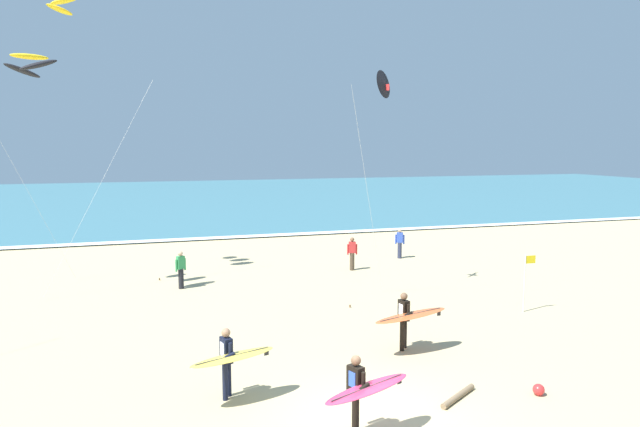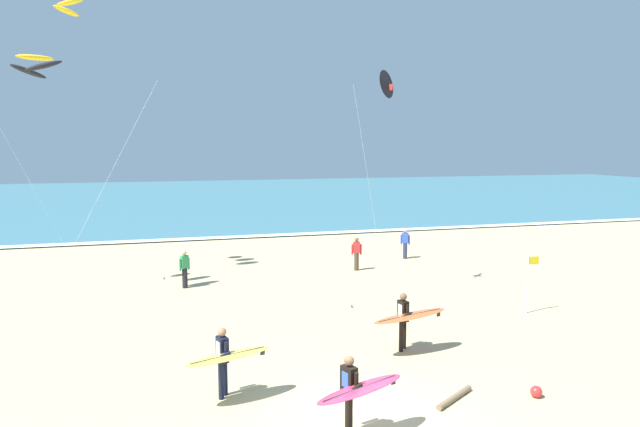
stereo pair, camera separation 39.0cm
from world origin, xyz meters
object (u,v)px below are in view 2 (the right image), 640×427
(surfer_lead, at_px, (354,389))
(bystander_red_top, at_px, (357,254))
(beach_ball, at_px, (536,392))
(kite_delta_charcoal_near, at_px, (388,85))
(kite_arc_violet_far, at_px, (68,5))
(kite_arc_golden_high, at_px, (36,66))
(driftwood_log, at_px, (454,397))
(surfer_trailing, at_px, (225,357))
(bystander_blue_top, at_px, (405,243))
(lifeguard_flag, at_px, (529,278))
(bystander_green_top, at_px, (185,269))
(surfer_third, at_px, (407,317))

(surfer_lead, distance_m, bystander_red_top, 15.94)
(bystander_red_top, height_order, beach_ball, bystander_red_top)
(kite_delta_charcoal_near, bearing_deg, kite_arc_violet_far, 153.99)
(beach_ball, bearing_deg, kite_arc_golden_high, 134.28)
(kite_arc_violet_far, distance_m, driftwood_log, 22.01)
(surfer_trailing, relative_size, bystander_red_top, 1.35)
(bystander_blue_top, distance_m, lifeguard_flag, 10.33)
(kite_delta_charcoal_near, distance_m, kite_arc_golden_high, 13.35)
(kite_delta_charcoal_near, distance_m, beach_ball, 13.04)
(kite_delta_charcoal_near, bearing_deg, driftwood_log, -103.13)
(surfer_lead, bearing_deg, lifeguard_flag, 36.66)
(kite_arc_violet_far, height_order, bystander_red_top, kite_arc_violet_far)
(beach_ball, bearing_deg, driftwood_log, 168.67)
(surfer_lead, relative_size, kite_arc_golden_high, 0.24)
(kite_arc_golden_high, relative_size, bystander_green_top, 5.86)
(surfer_trailing, height_order, surfer_third, same)
(surfer_third, bearing_deg, kite_delta_charcoal_near, 72.65)
(kite_arc_violet_far, bearing_deg, kite_arc_golden_high, -105.32)
(kite_arc_violet_far, height_order, beach_ball, kite_arc_violet_far)
(bystander_blue_top, relative_size, beach_ball, 5.68)
(lifeguard_flag, bearing_deg, bystander_green_top, 148.48)
(surfer_lead, relative_size, lifeguard_flag, 1.05)
(kite_delta_charcoal_near, xyz_separation_m, kite_arc_golden_high, (-13.03, 2.86, 0.62))
(surfer_third, bearing_deg, kite_arc_violet_far, 129.14)
(surfer_trailing, xyz_separation_m, beach_ball, (7.12, -1.93, -0.90))
(surfer_trailing, relative_size, surfer_third, 0.88)
(bystander_green_top, bearing_deg, bystander_blue_top, 15.58)
(lifeguard_flag, relative_size, beach_ball, 7.50)
(bystander_red_top, relative_size, beach_ball, 5.68)
(surfer_trailing, xyz_separation_m, driftwood_log, (5.16, -1.54, -0.97))
(bystander_red_top, bearing_deg, kite_arc_violet_far, 172.08)
(surfer_lead, bearing_deg, driftwood_log, 19.36)
(bystander_red_top, distance_m, lifeguard_flag, 9.06)
(surfer_trailing, height_order, bystander_red_top, surfer_trailing)
(surfer_third, relative_size, bystander_green_top, 1.54)
(kite_arc_violet_far, bearing_deg, kite_delta_charcoal_near, -26.01)
(surfer_trailing, xyz_separation_m, bystander_red_top, (7.72, 12.45, -0.23))
(surfer_lead, relative_size, beach_ball, 7.90)
(bystander_green_top, bearing_deg, lifeguard_flag, -31.52)
(kite_delta_charcoal_near, distance_m, kite_arc_violet_far, 14.02)
(surfer_third, xyz_separation_m, beach_ball, (1.71, -3.64, -0.91))
(kite_arc_violet_far, bearing_deg, surfer_third, -50.86)
(surfer_third, xyz_separation_m, kite_delta_charcoal_near, (2.04, 6.52, 7.26))
(surfer_lead, distance_m, lifeguard_flag, 11.14)
(surfer_lead, distance_m, driftwood_log, 3.18)
(bystander_green_top, relative_size, driftwood_log, 1.09)
(beach_ball, bearing_deg, bystander_red_top, 87.60)
(surfer_trailing, bearing_deg, bystander_green_top, 91.82)
(kite_delta_charcoal_near, relative_size, bystander_green_top, 5.61)
(surfer_lead, bearing_deg, surfer_third, 53.90)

